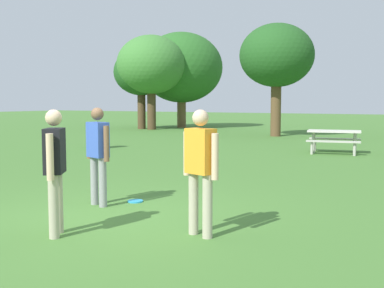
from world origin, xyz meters
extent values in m
plane|color=#447530|center=(0.00, 0.00, 0.00)|extent=(120.00, 120.00, 0.00)
cylinder|color=gray|center=(-0.75, 0.57, 0.41)|extent=(0.13, 0.13, 0.82)
cylinder|color=gray|center=(-0.50, 0.49, 0.41)|extent=(0.13, 0.13, 0.82)
cube|color=#3856B7|center=(-0.62, 0.53, 1.11)|extent=(0.43, 0.33, 0.58)
sphere|color=brown|center=(-0.62, 0.53, 1.53)|extent=(0.21, 0.21, 0.21)
cylinder|color=brown|center=(-0.87, 0.61, 1.06)|extent=(0.09, 0.09, 0.58)
cylinder|color=brown|center=(-0.37, 0.45, 1.06)|extent=(0.09, 0.09, 0.58)
cylinder|color=#B7AD93|center=(1.84, -0.28, 0.41)|extent=(0.13, 0.13, 0.82)
cylinder|color=#B7AD93|center=(1.59, -0.20, 0.41)|extent=(0.13, 0.13, 0.82)
cube|color=orange|center=(1.71, -0.24, 1.11)|extent=(0.43, 0.33, 0.58)
sphere|color=beige|center=(1.71, -0.24, 1.53)|extent=(0.21, 0.21, 0.21)
cylinder|color=beige|center=(1.96, -0.32, 1.06)|extent=(0.09, 0.09, 0.58)
cylinder|color=beige|center=(1.46, -0.16, 1.06)|extent=(0.09, 0.09, 0.58)
cylinder|color=#B7AD93|center=(-0.01, -1.02, 0.41)|extent=(0.13, 0.13, 0.82)
cylinder|color=#B7AD93|center=(0.13, -1.23, 0.41)|extent=(0.13, 0.13, 0.82)
cube|color=black|center=(0.06, -1.12, 1.11)|extent=(0.39, 0.44, 0.58)
sphere|color=beige|center=(0.06, -1.12, 1.53)|extent=(0.21, 0.21, 0.21)
cylinder|color=beige|center=(-0.08, -0.91, 1.06)|extent=(0.09, 0.09, 0.58)
cylinder|color=beige|center=(0.20, -1.34, 1.06)|extent=(0.09, 0.09, 0.58)
cylinder|color=#2D9EDB|center=(-0.26, 1.07, 0.01)|extent=(0.27, 0.27, 0.03)
cube|color=beige|center=(1.02, 10.59, 0.74)|extent=(1.80, 1.04, 0.06)
cube|color=#B6B2A8|center=(1.12, 10.02, 0.44)|extent=(1.72, 0.55, 0.05)
cube|color=#B6B2A8|center=(0.92, 11.16, 0.44)|extent=(1.72, 0.55, 0.05)
cylinder|color=#B6B2A8|center=(0.37, 10.48, 0.35)|extent=(0.11, 0.11, 0.71)
cylinder|color=#B6B2A8|center=(0.47, 9.90, 0.21)|extent=(0.09, 0.09, 0.41)
cylinder|color=#B6B2A8|center=(0.27, 11.05, 0.21)|extent=(0.09, 0.09, 0.41)
cylinder|color=#B6B2A8|center=(1.67, 10.70, 0.35)|extent=(0.11, 0.11, 0.71)
cylinder|color=#B6B2A8|center=(1.77, 10.13, 0.21)|extent=(0.09, 0.09, 0.41)
cylinder|color=#B6B2A8|center=(1.57, 11.27, 0.21)|extent=(0.09, 0.09, 0.41)
cylinder|color=#1E663D|center=(-6.98, 8.05, 0.45)|extent=(0.56, 0.56, 0.90)
cylinder|color=#287A4B|center=(-6.98, 8.05, 0.93)|extent=(0.59, 0.59, 0.06)
cylinder|color=#4C3823|center=(-12.61, 18.92, 1.30)|extent=(0.50, 0.50, 2.60)
ellipsoid|color=#21511E|center=(-12.61, 18.92, 3.53)|extent=(3.40, 3.40, 2.89)
cylinder|color=#4C3823|center=(-11.74, 18.73, 1.40)|extent=(0.53, 0.53, 2.80)
ellipsoid|color=#3D7A33|center=(-11.74, 18.73, 3.94)|extent=(4.17, 4.17, 3.55)
cylinder|color=brown|center=(-11.26, 21.54, 1.22)|extent=(0.57, 0.57, 2.44)
ellipsoid|color=#286023|center=(-11.26, 21.54, 3.92)|extent=(5.37, 5.37, 4.56)
cylinder|color=brown|center=(-3.25, 17.05, 1.49)|extent=(0.51, 0.51, 2.97)
ellipsoid|color=#21511E|center=(-3.25, 17.05, 3.97)|extent=(3.64, 3.64, 3.10)
camera|label=1|loc=(4.55, -5.59, 1.75)|focal=44.61mm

